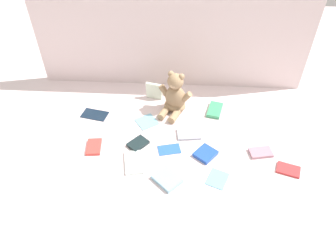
% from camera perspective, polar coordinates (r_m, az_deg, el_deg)
% --- Properties ---
extents(ground_plane, '(3.20, 3.20, 0.00)m').
position_cam_1_polar(ground_plane, '(1.68, -0.16, -0.18)').
color(ground_plane, silver).
extents(backdrop_drape, '(1.50, 0.03, 0.72)m').
position_cam_1_polar(backdrop_drape, '(1.80, 0.62, 16.93)').
color(backdrop_drape, silver).
rests_on(backdrop_drape, ground_plane).
extents(teddy_bear, '(0.19, 0.19, 0.23)m').
position_cam_1_polar(teddy_bear, '(1.73, 1.20, 5.10)').
color(teddy_bear, '#9E7F5B').
rests_on(teddy_bear, ground_plane).
extents(book_case_0, '(0.12, 0.09, 0.01)m').
position_cam_1_polar(book_case_0, '(1.57, 20.31, -7.17)').
color(book_case_0, red).
rests_on(book_case_0, ground_plane).
extents(book_case_1, '(0.11, 0.11, 0.02)m').
position_cam_1_polar(book_case_1, '(1.59, -5.27, -3.08)').
color(book_case_1, black).
rests_on(book_case_1, ground_plane).
extents(book_case_2, '(0.10, 0.14, 0.02)m').
position_cam_1_polar(book_case_2, '(1.78, 8.21, 2.80)').
color(book_case_2, '#3C9F68').
rests_on(book_case_2, ground_plane).
extents(book_case_3, '(0.12, 0.13, 0.02)m').
position_cam_1_polar(book_case_3, '(1.54, 6.58, -4.84)').
color(book_case_3, '#214CB2').
rests_on(book_case_3, ground_plane).
extents(book_case_4, '(0.11, 0.12, 0.01)m').
position_cam_1_polar(book_case_4, '(1.46, 8.65, -9.08)').
color(book_case_4, '#71B3DE').
rests_on(book_case_4, ground_plane).
extents(book_case_5, '(0.11, 0.15, 0.01)m').
position_cam_1_polar(book_case_5, '(1.51, -5.97, -6.35)').
color(book_case_5, white).
rests_on(book_case_5, ground_plane).
extents(book_case_6, '(0.12, 0.08, 0.02)m').
position_cam_1_polar(book_case_6, '(1.60, 15.92, -4.49)').
color(book_case_6, '#AD798A').
rests_on(book_case_6, ground_plane).
extents(book_case_7, '(0.12, 0.09, 0.01)m').
position_cam_1_polar(book_case_7, '(1.56, 0.22, -4.09)').
color(book_case_7, '#295CA6').
rests_on(book_case_7, ground_plane).
extents(book_case_8, '(0.15, 0.14, 0.02)m').
position_cam_1_polar(book_case_8, '(1.44, -0.16, -9.25)').
color(book_case_8, '#88BDD7').
rests_on(book_case_8, ground_plane).
extents(book_case_9, '(0.09, 0.04, 0.10)m').
position_cam_1_polar(book_case_9, '(1.83, -2.43, 6.15)').
color(book_case_9, white).
rests_on(book_case_9, ground_plane).
extents(book_case_10, '(0.15, 0.11, 0.01)m').
position_cam_1_polar(book_case_10, '(1.79, -12.71, 2.01)').
color(book_case_10, '#122131').
rests_on(book_case_10, ground_plane).
extents(book_case_11, '(0.12, 0.09, 0.01)m').
position_cam_1_polar(book_case_11, '(1.63, 3.63, -1.41)').
color(book_case_11, '#9C9EAB').
rests_on(book_case_11, ground_plane).
extents(book_case_12, '(0.14, 0.14, 0.01)m').
position_cam_1_polar(book_case_12, '(1.71, -3.73, 0.79)').
color(book_case_12, '#74B8D1').
rests_on(book_case_12, ground_plane).
extents(book_case_13, '(0.08, 0.11, 0.01)m').
position_cam_1_polar(book_case_13, '(1.61, -12.83, -3.57)').
color(book_case_13, '#D43F38').
rests_on(book_case_13, ground_plane).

